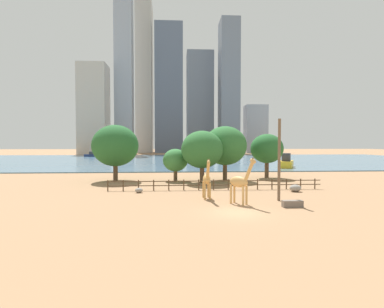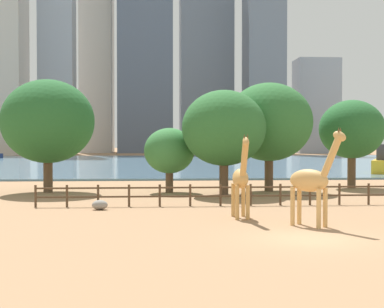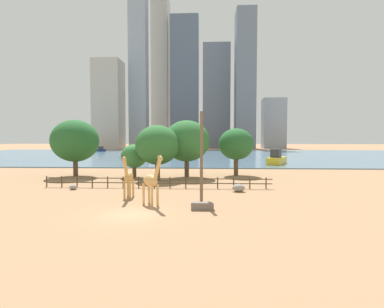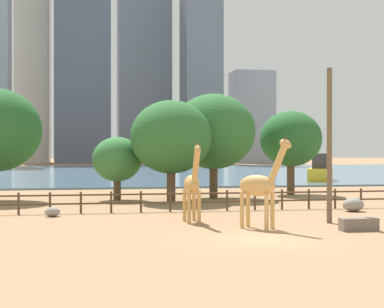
{
  "view_description": "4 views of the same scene",
  "coord_description": "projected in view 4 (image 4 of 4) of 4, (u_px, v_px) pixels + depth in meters",
  "views": [
    {
      "loc": [
        -5.17,
        -23.98,
        5.66
      ],
      "look_at": [
        -1.52,
        35.23,
        3.57
      ],
      "focal_mm": 28.0,
      "sensor_mm": 36.0,
      "label": 1
    },
    {
      "loc": [
        -6.28,
        -22.76,
        3.92
      ],
      "look_at": [
        -2.34,
        33.32,
        2.6
      ],
      "focal_mm": 55.0,
      "sensor_mm": 36.0,
      "label": 2
    },
    {
      "loc": [
        5.74,
        -21.78,
        5.7
      ],
      "look_at": [
        2.77,
        36.16,
        2.66
      ],
      "focal_mm": 28.0,
      "sensor_mm": 36.0,
      "label": 3
    },
    {
      "loc": [
        -7.33,
        -23.97,
        3.76
      ],
      "look_at": [
        2.22,
        28.31,
        3.49
      ],
      "focal_mm": 55.0,
      "sensor_mm": 36.0,
      "label": 4
    }
  ],
  "objects": [
    {
      "name": "boulder_by_pole",
      "position": [
        353.0,
        205.0,
        36.49
      ],
      "size": [
        1.35,
        1.11,
        0.83
      ],
      "primitive_type": "ellipsoid",
      "color": "gray",
      "rests_on": "ground"
    },
    {
      "name": "utility_pole",
      "position": [
        329.0,
        146.0,
        30.61
      ],
      "size": [
        0.28,
        0.28,
        8.09
      ],
      "primitive_type": "cylinder",
      "color": "brown",
      "rests_on": "ground"
    },
    {
      "name": "skyline_tower_short",
      "position": [
        252.0,
        118.0,
        181.12
      ],
      "size": [
        12.53,
        10.02,
        28.18
      ],
      "primitive_type": "cube",
      "color": "#939EAD",
      "rests_on": "ground"
    },
    {
      "name": "harbor_water",
      "position": [
        128.0,
        172.0,
        100.66
      ],
      "size": [
        180.0,
        86.0,
        0.2
      ],
      "primitive_type": "cube",
      "color": "slate",
      "rests_on": "ground"
    },
    {
      "name": "skyline_tower_needle",
      "position": [
        83.0,
        36.0,
        179.38
      ],
      "size": [
        16.77,
        8.67,
        77.94
      ],
      "primitive_type": "cube",
      "color": "slate",
      "rests_on": "ground"
    },
    {
      "name": "feeding_trough",
      "position": [
        359.0,
        224.0,
        27.65
      ],
      "size": [
        1.8,
        0.6,
        0.6
      ],
      "primitive_type": "cube",
      "color": "#72665B",
      "rests_on": "ground"
    },
    {
      "name": "skyline_block_right",
      "position": [
        144.0,
        66.0,
        186.69
      ],
      "size": [
        16.13,
        15.68,
        61.54
      ],
      "primitive_type": "cube",
      "color": "slate",
      "rests_on": "ground"
    },
    {
      "name": "skyline_tower_glass",
      "position": [
        201.0,
        36.0,
        173.06
      ],
      "size": [
        10.64,
        13.46,
        75.28
      ],
      "primitive_type": "cube",
      "color": "slate",
      "rests_on": "ground"
    },
    {
      "name": "tree_left_small",
      "position": [
        171.0,
        137.0,
        43.23
      ],
      "size": [
        6.01,
        6.01,
        7.5
      ],
      "color": "brown",
      "rests_on": "ground"
    },
    {
      "name": "giraffe_companion",
      "position": [
        192.0,
        185.0,
        30.75
      ],
      "size": [
        0.77,
        2.89,
        4.22
      ],
      "rotation": [
        0.0,
        0.0,
        4.72
      ],
      "color": "tan",
      "rests_on": "ground"
    },
    {
      "name": "ground_plane",
      "position": [
        127.0,
        172.0,
        103.61
      ],
      "size": [
        400.0,
        400.0,
        0.0
      ],
      "primitive_type": "plane",
      "color": "#9E7551"
    },
    {
      "name": "boat_sailboat",
      "position": [
        320.0,
        171.0,
        70.38
      ],
      "size": [
        5.58,
        7.85,
        3.26
      ],
      "rotation": [
        0.0,
        0.0,
        1.13
      ],
      "color": "gold",
      "rests_on": "harbor_water"
    },
    {
      "name": "tree_center_broad",
      "position": [
        214.0,
        132.0,
        46.68
      ],
      "size": [
        6.66,
        6.66,
        8.32
      ],
      "color": "brown",
      "rests_on": "ground"
    },
    {
      "name": "enclosure_fence",
      "position": [
        202.0,
        199.0,
        36.68
      ],
      "size": [
        26.12,
        0.14,
        1.3
      ],
      "color": "#4C3826",
      "rests_on": "ground"
    },
    {
      "name": "giraffe_tall",
      "position": [
        260.0,
        185.0,
        28.32
      ],
      "size": [
        2.36,
        2.52,
        4.48
      ],
      "rotation": [
        0.0,
        0.0,
        5.45
      ],
      "color": "tan",
      "rests_on": "ground"
    },
    {
      "name": "tree_right_small",
      "position": [
        291.0,
        139.0,
        50.65
      ],
      "size": [
        5.34,
        5.34,
        7.22
      ],
      "color": "brown",
      "rests_on": "ground"
    },
    {
      "name": "tree_left_large",
      "position": [
        117.0,
        160.0,
        44.88
      ],
      "size": [
        3.79,
        3.79,
        4.84
      ],
      "color": "brown",
      "rests_on": "ground"
    },
    {
      "name": "boulder_near_fence",
      "position": [
        53.0,
        212.0,
        33.6
      ],
      "size": [
        0.89,
        0.74,
        0.55
      ],
      "primitive_type": "ellipsoid",
      "color": "gray",
      "rests_on": "ground"
    },
    {
      "name": "skyline_block_central",
      "position": [
        33.0,
        16.0,
        183.23
      ],
      "size": [
        9.88,
        15.89,
        91.54
      ],
      "primitive_type": "cube",
      "color": "#ADA89E",
      "rests_on": "ground"
    }
  ]
}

